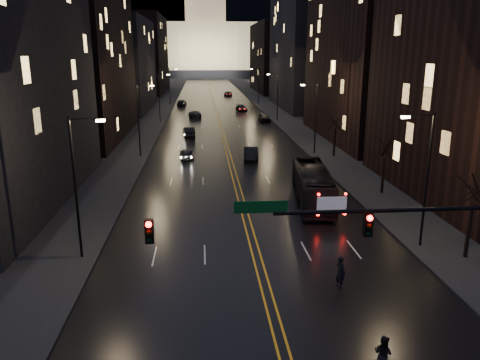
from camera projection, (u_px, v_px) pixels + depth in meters
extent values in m
plane|color=black|center=(282.00, 346.00, 20.65)|extent=(900.00, 900.00, 0.00)
cube|color=black|center=(212.00, 95.00, 145.67)|extent=(20.00, 320.00, 0.02)
cube|color=black|center=(166.00, 95.00, 144.54)|extent=(8.00, 320.00, 0.16)
cube|color=black|center=(256.00, 94.00, 146.76)|extent=(8.00, 320.00, 0.16)
cube|color=orange|center=(212.00, 95.00, 145.66)|extent=(0.62, 320.00, 0.01)
cube|color=black|center=(77.00, 42.00, 67.24)|extent=(12.00, 30.00, 28.00)
cube|color=black|center=(121.00, 65.00, 104.84)|extent=(12.00, 34.00, 20.00)
cube|color=black|center=(145.00, 55.00, 150.47)|extent=(12.00, 40.00, 24.00)
cube|color=black|center=(373.00, 5.00, 65.42)|extent=(12.00, 30.00, 38.00)
cube|color=black|center=(306.00, 51.00, 107.38)|extent=(12.00, 34.00, 26.00)
cube|color=black|center=(274.00, 58.00, 154.07)|extent=(12.00, 40.00, 22.00)
cube|color=black|center=(206.00, 73.00, 260.55)|extent=(90.00, 50.00, 4.00)
cube|color=#F3D88C|center=(206.00, 47.00, 256.88)|extent=(80.00, 36.00, 24.00)
cylinder|color=#F9DBA1|center=(205.00, 8.00, 251.63)|extent=(22.00, 22.00, 16.00)
cylinder|color=black|center=(416.00, 210.00, 19.46)|extent=(12.00, 0.18, 0.18)
cube|color=black|center=(149.00, 231.00, 18.74)|extent=(0.35, 0.30, 1.00)
cube|color=black|center=(368.00, 225.00, 19.46)|extent=(0.35, 0.30, 1.00)
sphere|color=#FF0705|center=(149.00, 225.00, 18.48)|extent=(0.24, 0.24, 0.24)
sphere|color=#FF0705|center=(370.00, 218.00, 19.19)|extent=(0.24, 0.24, 0.24)
cube|color=#053F14|center=(261.00, 207.00, 18.86)|extent=(2.20, 0.06, 0.50)
cylinder|color=black|center=(427.00, 182.00, 29.96)|extent=(0.16, 0.16, 9.00)
cylinder|color=black|center=(420.00, 115.00, 28.76)|extent=(1.80, 0.10, 0.10)
cube|color=#FFE099|center=(406.00, 117.00, 28.71)|extent=(0.50, 0.25, 0.15)
cylinder|color=black|center=(76.00, 190.00, 28.21)|extent=(0.16, 0.16, 9.00)
cylinder|color=black|center=(85.00, 119.00, 27.16)|extent=(1.80, 0.10, 0.10)
cube|color=#FFE099|center=(101.00, 121.00, 27.25)|extent=(0.50, 0.25, 0.15)
cylinder|color=black|center=(316.00, 119.00, 58.81)|extent=(0.16, 0.16, 9.00)
cylinder|color=black|center=(310.00, 84.00, 57.61)|extent=(1.80, 0.10, 0.10)
cube|color=#FFE099|center=(303.00, 85.00, 57.56)|extent=(0.50, 0.25, 0.15)
cylinder|color=black|center=(139.00, 121.00, 57.06)|extent=(0.16, 0.16, 9.00)
cylinder|color=black|center=(144.00, 85.00, 56.01)|extent=(1.80, 0.10, 0.10)
cube|color=#FFE099|center=(152.00, 86.00, 56.11)|extent=(0.50, 0.25, 0.15)
cylinder|color=black|center=(278.00, 97.00, 87.66)|extent=(0.16, 0.16, 9.00)
cylinder|color=black|center=(273.00, 74.00, 86.46)|extent=(1.80, 0.10, 0.10)
cube|color=#FFE099|center=(268.00, 74.00, 86.42)|extent=(0.50, 0.25, 0.15)
cylinder|color=black|center=(159.00, 98.00, 85.92)|extent=(0.16, 0.16, 9.00)
cylinder|color=black|center=(163.00, 74.00, 84.86)|extent=(1.80, 0.10, 0.10)
cube|color=#FFE099|center=(168.00, 75.00, 84.96)|extent=(0.50, 0.25, 0.15)
cylinder|color=black|center=(258.00, 86.00, 116.51)|extent=(0.16, 0.16, 9.00)
cylinder|color=black|center=(255.00, 69.00, 115.31)|extent=(1.80, 0.10, 0.10)
cube|color=#FFE099|center=(251.00, 69.00, 115.27)|extent=(0.50, 0.25, 0.15)
cylinder|color=black|center=(169.00, 87.00, 114.77)|extent=(0.16, 0.16, 9.00)
cylinder|color=black|center=(173.00, 69.00, 113.71)|extent=(1.80, 0.10, 0.10)
cube|color=#FFE099|center=(176.00, 69.00, 113.81)|extent=(0.50, 0.25, 0.15)
cylinder|color=black|center=(468.00, 233.00, 28.92)|extent=(0.24, 0.24, 3.50)
cylinder|color=black|center=(383.00, 176.00, 42.38)|extent=(0.24, 0.24, 3.50)
cylinder|color=black|center=(334.00, 143.00, 57.77)|extent=(0.24, 0.24, 3.50)
imported|color=black|center=(313.00, 185.00, 39.98)|extent=(3.96, 11.47, 3.13)
imported|color=black|center=(187.00, 154.00, 56.80)|extent=(1.85, 4.06, 1.35)
imported|color=black|center=(189.00, 132.00, 72.12)|extent=(2.14, 4.82, 1.54)
imported|color=black|center=(195.00, 114.00, 93.95)|extent=(2.70, 5.18, 1.39)
imported|color=black|center=(182.00, 103.00, 114.89)|extent=(2.38, 5.16, 1.46)
imported|color=black|center=(251.00, 154.00, 56.22)|extent=(2.13, 5.00, 1.60)
imported|color=black|center=(264.00, 117.00, 87.74)|extent=(2.15, 4.89, 1.64)
imported|color=black|center=(241.00, 108.00, 103.54)|extent=(2.53, 5.01, 1.39)
imported|color=black|center=(228.00, 94.00, 140.84)|extent=(2.80, 5.30, 1.42)
imported|color=black|center=(340.00, 272.00, 25.53)|extent=(0.67, 0.80, 1.88)
imported|color=black|center=(383.00, 354.00, 18.81)|extent=(0.84, 0.89, 1.63)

